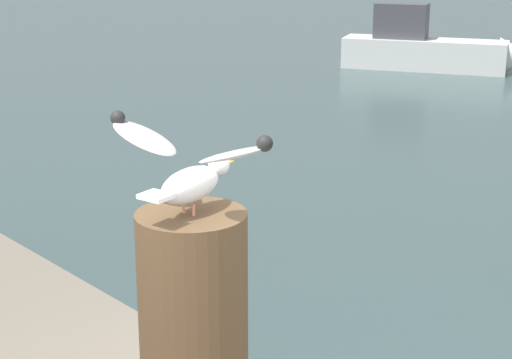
% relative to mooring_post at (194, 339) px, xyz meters
% --- Properties ---
extents(mooring_post, '(0.32, 0.32, 0.80)m').
position_rel_mooring_post_xyz_m(mooring_post, '(0.00, 0.00, 0.00)').
color(mooring_post, '#4C3823').
rests_on(mooring_post, harbor_quay).
extents(seagull, '(0.55, 0.39, 0.27)m').
position_rel_mooring_post_xyz_m(seagull, '(-0.00, 0.00, 0.53)').
color(seagull, tan).
rests_on(seagull, mooring_post).
extents(boat_white, '(4.14, 2.81, 1.49)m').
position_rel_mooring_post_xyz_m(boat_white, '(-9.54, 14.27, -1.51)').
color(boat_white, silver).
rests_on(boat_white, ground_plane).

